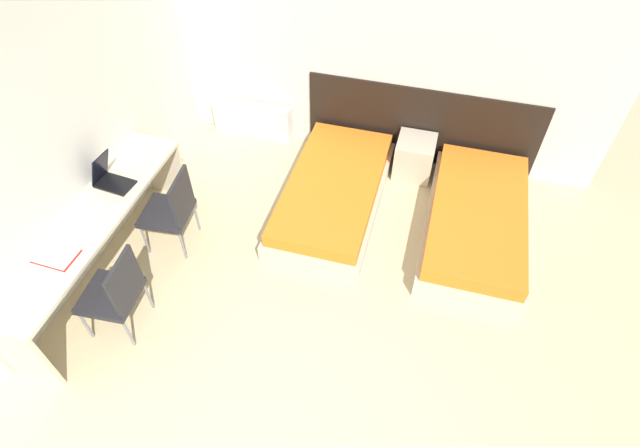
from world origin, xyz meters
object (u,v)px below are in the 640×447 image
Objects in this scene: laptop at (110,178)px; bed_near_window at (333,193)px; chair_near_laptop at (172,209)px; nightstand at (414,157)px; bed_near_door at (476,220)px; chair_near_notebook at (115,292)px.

bed_near_window is at bearing 34.58° from laptop.
nightstand is at bearing 33.62° from chair_near_laptop.
chair_near_laptop is (-2.86, -0.94, 0.31)m from bed_near_door.
laptop is (-0.50, 0.91, 0.34)m from chair_near_notebook.
bed_near_door is at bearing 12.91° from chair_near_laptop.
chair_near_laptop is 0.61m from laptop.
chair_near_notebook is at bearing -95.38° from chair_near_laptop.
bed_near_window is at bearing 180.00° from bed_near_door.
bed_near_window is 2.21m from laptop.
bed_near_door is at bearing 29.98° from chair_near_notebook.
nightstand reaches higher than bed_near_window.
nightstand is 1.26× the size of laptop.
chair_near_laptop reaches higher than bed_near_door.
chair_near_laptop is at bearing 85.81° from chair_near_notebook.
laptop reaches higher than bed_near_door.
bed_near_door is at bearing 22.58° from laptop.
bed_near_door is at bearing -45.26° from nightstand.
bed_near_window is 1.68m from chair_near_laptop.
chair_near_notebook is 1.09m from laptop.
bed_near_door is 1.07m from nightstand.
bed_near_window is 4.30× the size of nightstand.
chair_near_notebook is (-1.35, -1.94, 0.31)m from bed_near_window.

